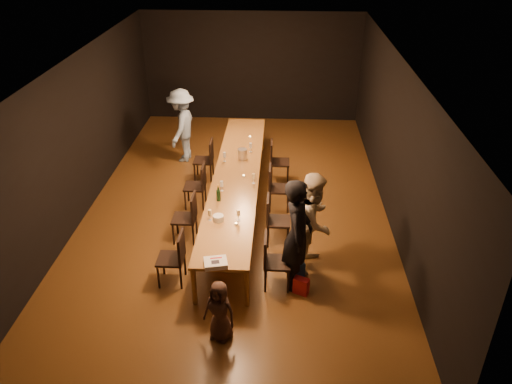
{
  "coord_description": "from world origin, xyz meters",
  "views": [
    {
      "loc": [
        0.85,
        -8.71,
        5.3
      ],
      "look_at": [
        0.45,
        -1.13,
        1.0
      ],
      "focal_mm": 35.0,
      "sensor_mm": 36.0,
      "label": 1
    }
  ],
  "objects_px": {
    "chair_right_0": "(277,262)",
    "woman_tan": "(314,221)",
    "man_blue": "(182,126)",
    "chair_left_0": "(171,258)",
    "champagne_bottle": "(218,193)",
    "chair_right_2": "(279,188)",
    "chair_left_3": "(203,160)",
    "woman_birthday": "(297,235)",
    "birthday_cake": "(216,263)",
    "plate_stack": "(218,218)",
    "chair_right_3": "(280,162)",
    "child": "(220,311)",
    "ice_bucket": "(242,154)",
    "chair_left_2": "(195,186)",
    "table": "(237,176)",
    "chair_left_1": "(184,218)",
    "chair_right_1": "(278,221)"
  },
  "relations": [
    {
      "from": "chair_left_1",
      "to": "child",
      "type": "height_order",
      "value": "child"
    },
    {
      "from": "chair_left_3",
      "to": "man_blue",
      "type": "xyz_separation_m",
      "value": [
        -0.63,
        0.96,
        0.41
      ]
    },
    {
      "from": "birthday_cake",
      "to": "plate_stack",
      "type": "bearing_deg",
      "value": 82.61
    },
    {
      "from": "chair_left_3",
      "to": "child",
      "type": "bearing_deg",
      "value": -169.04
    },
    {
      "from": "woman_birthday",
      "to": "birthday_cake",
      "type": "relative_size",
      "value": 4.89
    },
    {
      "from": "chair_left_0",
      "to": "champagne_bottle",
      "type": "distance_m",
      "value": 1.56
    },
    {
      "from": "chair_left_0",
      "to": "woman_tan",
      "type": "xyz_separation_m",
      "value": [
        2.28,
        0.61,
        0.4
      ]
    },
    {
      "from": "woman_tan",
      "to": "man_blue",
      "type": "distance_m",
      "value": 4.91
    },
    {
      "from": "woman_tan",
      "to": "chair_right_0",
      "type": "bearing_deg",
      "value": 159.32
    },
    {
      "from": "chair_left_3",
      "to": "man_blue",
      "type": "relative_size",
      "value": 0.53
    },
    {
      "from": "chair_left_1",
      "to": "woman_tan",
      "type": "relative_size",
      "value": 0.54
    },
    {
      "from": "birthday_cake",
      "to": "champagne_bottle",
      "type": "xyz_separation_m",
      "value": [
        -0.18,
        1.87,
        0.12
      ]
    },
    {
      "from": "man_blue",
      "to": "child",
      "type": "xyz_separation_m",
      "value": [
        1.55,
        -5.73,
        -0.4
      ]
    },
    {
      "from": "table",
      "to": "chair_right_1",
      "type": "bearing_deg",
      "value": -54.69
    },
    {
      "from": "chair_right_2",
      "to": "chair_right_1",
      "type": "bearing_deg",
      "value": -0.0
    },
    {
      "from": "chair_right_0",
      "to": "champagne_bottle",
      "type": "xyz_separation_m",
      "value": [
        -1.08,
        1.37,
        0.44
      ]
    },
    {
      "from": "chair_left_1",
      "to": "child",
      "type": "xyz_separation_m",
      "value": [
        0.92,
        -2.37,
        0.01
      ]
    },
    {
      "from": "plate_stack",
      "to": "chair_left_0",
      "type": "bearing_deg",
      "value": -134.69
    },
    {
      "from": "champagne_bottle",
      "to": "chair_left_2",
      "type": "bearing_deg",
      "value": 120.94
    },
    {
      "from": "woman_tan",
      "to": "man_blue",
      "type": "xyz_separation_m",
      "value": [
        -2.91,
        3.95,
        0.02
      ]
    },
    {
      "from": "woman_birthday",
      "to": "champagne_bottle",
      "type": "bearing_deg",
      "value": 52.04
    },
    {
      "from": "chair_right_1",
      "to": "chair_right_0",
      "type": "bearing_deg",
      "value": -0.0
    },
    {
      "from": "chair_left_3",
      "to": "woman_tan",
      "type": "height_order",
      "value": "woman_tan"
    },
    {
      "from": "chair_left_1",
      "to": "man_blue",
      "type": "bearing_deg",
      "value": 10.62
    },
    {
      "from": "chair_right_3",
      "to": "champagne_bottle",
      "type": "height_order",
      "value": "champagne_bottle"
    },
    {
      "from": "chair_left_3",
      "to": "woman_birthday",
      "type": "xyz_separation_m",
      "value": [
        2.0,
        -3.53,
        0.48
      ]
    },
    {
      "from": "chair_right_0",
      "to": "chair_right_3",
      "type": "distance_m",
      "value": 3.6
    },
    {
      "from": "chair_left_2",
      "to": "table",
      "type": "bearing_deg",
      "value": -90.0
    },
    {
      "from": "child",
      "to": "ice_bucket",
      "type": "xyz_separation_m",
      "value": [
        -0.01,
        4.28,
        0.38
      ]
    },
    {
      "from": "chair_right_2",
      "to": "chair_right_0",
      "type": "bearing_deg",
      "value": -0.0
    },
    {
      "from": "woman_birthday",
      "to": "chair_left_3",
      "type": "bearing_deg",
      "value": 34.79
    },
    {
      "from": "chair_left_0",
      "to": "birthday_cake",
      "type": "distance_m",
      "value": 1.0
    },
    {
      "from": "chair_left_1",
      "to": "man_blue",
      "type": "height_order",
      "value": "man_blue"
    },
    {
      "from": "woman_birthday",
      "to": "champagne_bottle",
      "type": "xyz_separation_m",
      "value": [
        -1.38,
        1.3,
        -0.03
      ]
    },
    {
      "from": "chair_right_2",
      "to": "woman_birthday",
      "type": "bearing_deg",
      "value": 7.34
    },
    {
      "from": "chair_right_3",
      "to": "woman_birthday",
      "type": "relative_size",
      "value": 0.49
    },
    {
      "from": "birthday_cake",
      "to": "champagne_bottle",
      "type": "distance_m",
      "value": 1.88
    },
    {
      "from": "man_blue",
      "to": "table",
      "type": "bearing_deg",
      "value": 41.97
    },
    {
      "from": "chair_left_0",
      "to": "plate_stack",
      "type": "relative_size",
      "value": 5.15
    },
    {
      "from": "plate_stack",
      "to": "champagne_bottle",
      "type": "height_order",
      "value": "champagne_bottle"
    },
    {
      "from": "chair_right_3",
      "to": "woman_tan",
      "type": "distance_m",
      "value": 3.07
    },
    {
      "from": "woman_tan",
      "to": "chair_left_0",
      "type": "bearing_deg",
      "value": 128.0
    },
    {
      "from": "chair_left_1",
      "to": "chair_left_0",
      "type": "bearing_deg",
      "value": -180.0
    },
    {
      "from": "plate_stack",
      "to": "ice_bucket",
      "type": "height_order",
      "value": "ice_bucket"
    },
    {
      "from": "chair_right_3",
      "to": "child",
      "type": "bearing_deg",
      "value": -9.26
    },
    {
      "from": "chair_right_0",
      "to": "woman_tan",
      "type": "bearing_deg",
      "value": 136.26
    },
    {
      "from": "chair_right_0",
      "to": "chair_left_0",
      "type": "bearing_deg",
      "value": -90.0
    },
    {
      "from": "woman_birthday",
      "to": "chair_right_2",
      "type": "bearing_deg",
      "value": 12.59
    },
    {
      "from": "birthday_cake",
      "to": "plate_stack",
      "type": "height_order",
      "value": "plate_stack"
    },
    {
      "from": "chair_right_1",
      "to": "chair_left_3",
      "type": "relative_size",
      "value": 1.0
    }
  ]
}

